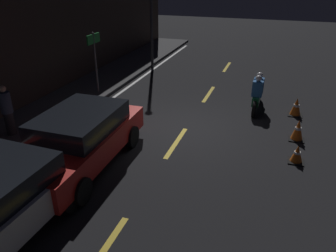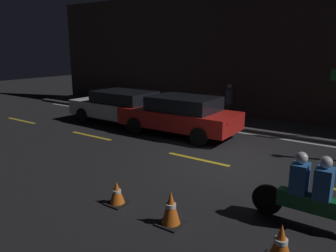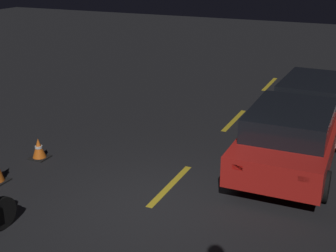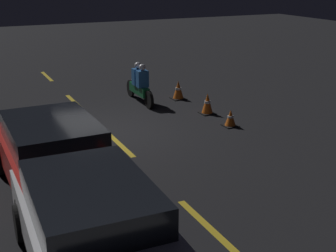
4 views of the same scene
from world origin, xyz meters
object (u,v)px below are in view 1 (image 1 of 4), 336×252
at_px(traffic_cone_near, 297,154).
at_px(street_lamp, 151,3).
at_px(shop_sign, 95,51).
at_px(traffic_cone_mid, 298,130).
at_px(traffic_cone_far, 296,107).
at_px(motorcycle, 257,93).
at_px(taxi_red, 78,138).
at_px(pedestrian, 7,110).

xyz_separation_m(traffic_cone_near, street_lamp, (7.45, 7.06, 3.00)).
bearing_deg(shop_sign, traffic_cone_near, -111.40).
bearing_deg(shop_sign, traffic_cone_mid, -102.09).
xyz_separation_m(traffic_cone_near, traffic_cone_far, (3.34, -0.00, 0.07)).
relative_size(motorcycle, traffic_cone_far, 3.57).
distance_m(motorcycle, traffic_cone_far, 1.43).
relative_size(traffic_cone_far, street_lamp, 0.11).
relative_size(taxi_red, traffic_cone_near, 8.96).
relative_size(traffic_cone_mid, street_lamp, 0.11).
height_order(traffic_cone_far, pedestrian, pedestrian).
height_order(motorcycle, street_lamp, street_lamp).
xyz_separation_m(traffic_cone_far, shop_sign, (-0.30, 7.75, 1.49)).
distance_m(motorcycle, traffic_cone_near, 3.75).
height_order(traffic_cone_far, shop_sign, shop_sign).
bearing_deg(street_lamp, motorcycle, -125.06).
height_order(traffic_cone_near, shop_sign, shop_sign).
bearing_deg(street_lamp, traffic_cone_far, -120.20).
relative_size(taxi_red, street_lamp, 0.77).
relative_size(motorcycle, pedestrian, 1.47).
distance_m(motorcycle, street_lamp, 7.40).
bearing_deg(shop_sign, traffic_cone_far, -87.77).
bearing_deg(traffic_cone_mid, traffic_cone_far, 0.73).
bearing_deg(pedestrian, shop_sign, -6.82).
bearing_deg(pedestrian, taxi_red, -102.68).
height_order(taxi_red, traffic_cone_near, taxi_red).
xyz_separation_m(motorcycle, shop_sign, (-0.43, 6.37, 1.17)).
xyz_separation_m(taxi_red, street_lamp, (9.39, 1.64, 2.47)).
bearing_deg(taxi_red, traffic_cone_near, 108.99).
bearing_deg(pedestrian, motorcycle, -55.29).
height_order(motorcycle, traffic_cone_near, motorcycle).
bearing_deg(street_lamp, taxi_red, -170.12).
height_order(traffic_cone_near, traffic_cone_mid, traffic_cone_mid).
xyz_separation_m(traffic_cone_far, pedestrian, (-4.64, 8.27, 0.59)).
bearing_deg(taxi_red, street_lamp, -170.89).
bearing_deg(traffic_cone_near, taxi_red, 109.77).
distance_m(taxi_red, motorcycle, 6.75).
bearing_deg(traffic_cone_mid, pedestrian, 107.88).
bearing_deg(motorcycle, pedestrian, 125.55).
bearing_deg(pedestrian, traffic_cone_near, -81.02).
bearing_deg(traffic_cone_far, shop_sign, 92.23).
bearing_deg(taxi_red, pedestrian, -103.46).
height_order(traffic_cone_near, street_lamp, street_lamp).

